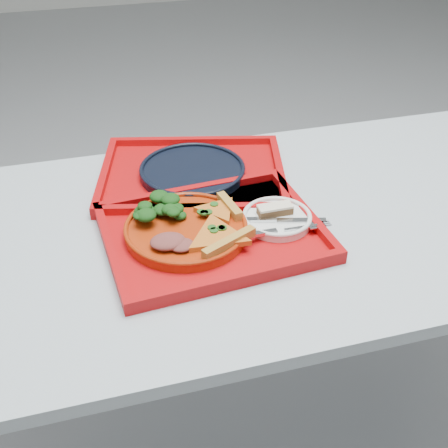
{
  "coord_description": "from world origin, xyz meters",
  "views": [
    {
      "loc": [
        -0.41,
        -0.98,
        1.47
      ],
      "look_at": [
        -0.15,
        -0.04,
        0.78
      ],
      "focal_mm": 45.0,
      "sensor_mm": 36.0,
      "label": 1
    }
  ],
  "objects_px": {
    "navy_plate": "(192,172)",
    "dessert_bar": "(275,210)",
    "dinner_plate": "(186,231)",
    "tray_far": "(193,177)",
    "tray_main": "(213,235)"
  },
  "relations": [
    {
      "from": "dessert_bar",
      "to": "tray_main",
      "type": "bearing_deg",
      "value": -174.78
    },
    {
      "from": "tray_main",
      "to": "tray_far",
      "type": "bearing_deg",
      "value": 82.68
    },
    {
      "from": "dinner_plate",
      "to": "navy_plate",
      "type": "distance_m",
      "value": 0.25
    },
    {
      "from": "tray_main",
      "to": "navy_plate",
      "type": "xyz_separation_m",
      "value": [
        0.01,
        0.25,
        0.01
      ]
    },
    {
      "from": "tray_main",
      "to": "dessert_bar",
      "type": "distance_m",
      "value": 0.15
    },
    {
      "from": "navy_plate",
      "to": "dessert_bar",
      "type": "height_order",
      "value": "dessert_bar"
    },
    {
      "from": "tray_far",
      "to": "dessert_bar",
      "type": "xyz_separation_m",
      "value": [
        0.13,
        -0.24,
        0.03
      ]
    },
    {
      "from": "tray_far",
      "to": "dessert_bar",
      "type": "height_order",
      "value": "dessert_bar"
    },
    {
      "from": "tray_main",
      "to": "dinner_plate",
      "type": "relative_size",
      "value": 1.73
    },
    {
      "from": "tray_far",
      "to": "dessert_bar",
      "type": "relative_size",
      "value": 5.93
    },
    {
      "from": "dinner_plate",
      "to": "tray_far",
      "type": "bearing_deg",
      "value": 74.16
    },
    {
      "from": "dinner_plate",
      "to": "navy_plate",
      "type": "relative_size",
      "value": 1.0
    },
    {
      "from": "tray_far",
      "to": "dinner_plate",
      "type": "height_order",
      "value": "dinner_plate"
    },
    {
      "from": "navy_plate",
      "to": "dinner_plate",
      "type": "bearing_deg",
      "value": -105.84
    },
    {
      "from": "navy_plate",
      "to": "dessert_bar",
      "type": "xyz_separation_m",
      "value": [
        0.13,
        -0.24,
        0.02
      ]
    }
  ]
}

